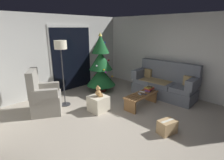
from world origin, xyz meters
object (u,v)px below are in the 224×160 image
object	(u,v)px
remote_graphite	(144,94)
armchair	(44,98)
cell_phone	(150,87)
remote_white	(142,92)
coffee_table	(141,98)
remote_silver	(140,94)
book_stack	(149,89)
couch	(164,84)
teddy_bear_honey	(98,92)
ottoman	(98,104)
floor_lamp	(61,51)
cardboard_box_taped_mid_floor	(167,127)
christmas_tree	(101,66)

from	to	relation	value
remote_graphite	armchair	distance (m)	2.59
cell_phone	remote_white	bearing A→B (deg)	129.00
coffee_table	cell_phone	bearing A→B (deg)	-1.72
remote_silver	book_stack	size ratio (longest dim) A/B	0.55
couch	teddy_bear_honey	bearing A→B (deg)	161.97
remote_graphite	ottoman	world-z (taller)	ottoman
remote_graphite	armchair	bearing A→B (deg)	125.01
remote_white	book_stack	distance (m)	0.25
remote_white	floor_lamp	xyz separation A→B (m)	(-1.56, 1.51, 1.13)
remote_graphite	teddy_bear_honey	size ratio (longest dim) A/B	0.55
book_stack	ottoman	world-z (taller)	book_stack
remote_graphite	ottoman	distance (m)	1.25
remote_white	teddy_bear_honey	bearing A→B (deg)	-44.06
ottoman	teddy_bear_honey	world-z (taller)	teddy_bear_honey
couch	cardboard_box_taped_mid_floor	world-z (taller)	couch
book_stack	armchair	bearing A→B (deg)	147.38
cell_phone	couch	bearing A→B (deg)	-37.37
cell_phone	coffee_table	bearing A→B (deg)	144.69
floor_lamp	ottoman	bearing A→B (deg)	-65.86
floor_lamp	couch	bearing A→B (deg)	-32.59
remote_white	cardboard_box_taped_mid_floor	bearing A→B (deg)	38.33
couch	ottoman	xyz separation A→B (m)	(-2.14, 0.70, -0.20)
remote_graphite	cell_phone	distance (m)	0.40
floor_lamp	ottoman	distance (m)	1.66
couch	remote_white	xyz separation A→B (m)	(-1.01, 0.13, -0.03)
coffee_table	teddy_bear_honey	world-z (taller)	teddy_bear_honey
christmas_tree	teddy_bear_honey	world-z (taller)	christmas_tree
remote_graphite	floor_lamp	distance (m)	2.46
floor_lamp	coffee_table	bearing A→B (deg)	-47.93
couch	floor_lamp	bearing A→B (deg)	147.41
book_stack	armchair	size ratio (longest dim) A/B	0.25
remote_graphite	cell_phone	world-z (taller)	cell_phone
cell_phone	ottoman	distance (m)	1.56
coffee_table	remote_graphite	size ratio (longest dim) A/B	7.05
armchair	teddy_bear_honey	xyz separation A→B (m)	(1.03, -0.90, 0.12)
couch	remote_graphite	distance (m)	1.13
cell_phone	teddy_bear_honey	xyz separation A→B (m)	(-1.38, 0.65, 0.05)
remote_white	ottoman	bearing A→B (deg)	-44.11
cardboard_box_taped_mid_floor	christmas_tree	bearing A→B (deg)	75.15
book_stack	remote_silver	bearing A→B (deg)	177.24
cell_phone	christmas_tree	bearing A→B (deg)	66.97
couch	coffee_table	xyz separation A→B (m)	(-1.14, 0.06, -0.16)
book_stack	armchair	distance (m)	2.84
coffee_table	ottoman	distance (m)	1.19
remote_white	floor_lamp	size ratio (longest dim) A/B	0.09
book_stack	cardboard_box_taped_mid_floor	distance (m)	1.58
floor_lamp	teddy_bear_honey	world-z (taller)	floor_lamp
remote_graphite	remote_white	size ratio (longest dim) A/B	1.00
coffee_table	teddy_bear_honey	size ratio (longest dim) A/B	3.86
couch	christmas_tree	distance (m)	2.13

